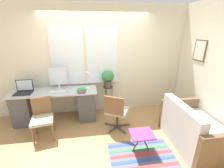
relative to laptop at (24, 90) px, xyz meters
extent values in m
plane|color=tan|center=(1.66, -0.28, -0.83)|extent=(14.00, 14.00, 0.00)
cube|color=beige|center=(1.66, 0.39, 0.52)|extent=(9.00, 0.06, 2.70)
cube|color=silver|center=(0.97, 0.35, 0.68)|extent=(0.81, 0.02, 1.39)
cube|color=white|center=(0.97, 0.34, 0.68)|extent=(0.74, 0.01, 1.32)
cube|color=silver|center=(1.81, 0.35, 0.68)|extent=(0.81, 0.02, 1.39)
cube|color=white|center=(1.81, 0.34, 0.68)|extent=(0.74, 0.01, 1.32)
cube|color=silver|center=(1.39, 0.36, 0.00)|extent=(1.69, 0.11, 0.04)
cube|color=beige|center=(3.94, -0.28, 0.52)|extent=(0.06, 9.00, 2.70)
cube|color=brown|center=(3.90, -0.34, 0.85)|extent=(0.02, 0.35, 0.46)
cube|color=silver|center=(3.89, -0.34, 0.85)|extent=(0.01, 0.30, 0.41)
cube|color=#B2B7BC|center=(0.65, 0.01, -0.08)|extent=(1.95, 0.59, 0.03)
cube|color=#4C4C51|center=(-0.09, 0.01, -0.46)|extent=(0.40, 0.51, 0.74)
cube|color=#4C4C51|center=(1.38, 0.01, -0.46)|extent=(0.40, 0.51, 0.74)
cube|color=black|center=(0.00, -0.05, -0.05)|extent=(0.36, 0.26, 0.02)
cube|color=black|center=(0.00, 0.09, 0.09)|extent=(0.36, 0.04, 0.26)
cube|color=silver|center=(0.00, 0.09, 0.09)|extent=(0.32, 0.03, 0.23)
cylinder|color=silver|center=(0.74, 0.12, -0.05)|extent=(0.18, 0.18, 0.02)
cylinder|color=silver|center=(0.74, 0.12, 0.01)|extent=(0.05, 0.05, 0.11)
cube|color=silver|center=(0.74, 0.13, 0.26)|extent=(0.39, 0.02, 0.40)
cube|color=silver|center=(0.74, 0.11, 0.26)|extent=(0.37, 0.01, 0.38)
cube|color=silver|center=(0.72, -0.08, -0.05)|extent=(0.35, 0.13, 0.02)
ellipsoid|color=silver|center=(0.99, -0.10, -0.04)|extent=(0.04, 0.07, 0.03)
cylinder|color=white|center=(1.42, 0.09, -0.05)|extent=(0.12, 0.12, 0.01)
cylinder|color=white|center=(1.42, 0.09, 0.13)|extent=(0.02, 0.02, 0.36)
ellipsoid|color=white|center=(1.42, 0.09, 0.33)|extent=(0.09, 0.09, 0.06)
cube|color=purple|center=(1.29, -0.17, -0.04)|extent=(0.18, 0.18, 0.04)
cube|color=olive|center=(1.28, -0.18, -0.01)|extent=(0.19, 0.18, 0.03)
cube|color=green|center=(1.28, -0.18, 0.02)|extent=(0.21, 0.17, 0.02)
cylinder|color=brown|center=(0.35, -0.83, -0.63)|extent=(0.04, 0.04, 0.41)
cylinder|color=brown|center=(0.71, -0.77, -0.63)|extent=(0.04, 0.04, 0.41)
cylinder|color=brown|center=(0.29, -0.48, -0.63)|extent=(0.04, 0.04, 0.41)
cylinder|color=brown|center=(0.64, -0.42, -0.63)|extent=(0.04, 0.04, 0.41)
cube|color=#B2A893|center=(0.50, -0.62, -0.42)|extent=(0.47, 0.46, 0.06)
cube|color=brown|center=(0.46, -0.42, -0.20)|extent=(0.37, 0.10, 0.38)
cube|color=#47474C|center=(1.91, -0.43, -0.82)|extent=(0.28, 0.18, 0.03)
cube|color=#47474C|center=(1.93, -0.60, -0.82)|extent=(0.25, 0.23, 0.03)
cube|color=#47474C|center=(2.11, -0.64, -0.82)|extent=(0.16, 0.29, 0.03)
cube|color=#47474C|center=(2.19, -0.48, -0.82)|extent=(0.30, 0.07, 0.03)
cube|color=#47474C|center=(2.07, -0.35, -0.82)|extent=(0.09, 0.30, 0.03)
cylinder|color=#333338|center=(2.04, -0.50, -0.62)|extent=(0.04, 0.04, 0.38)
cube|color=#B2A893|center=(2.04, -0.50, -0.40)|extent=(0.60, 0.59, 0.06)
cube|color=brown|center=(1.93, -0.70, -0.17)|extent=(0.38, 0.23, 0.39)
cube|color=beige|center=(3.43, -1.24, -0.60)|extent=(0.85, 1.10, 0.46)
cube|color=beige|center=(3.08, -1.24, -0.17)|extent=(0.16, 1.10, 0.41)
cube|color=brown|center=(3.43, -1.84, -0.49)|extent=(0.85, 0.09, 0.68)
cube|color=brown|center=(3.43, -0.65, -0.49)|extent=(0.85, 0.09, 0.68)
cylinder|color=#333338|center=(1.93, 0.22, -0.11)|extent=(0.25, 0.25, 0.02)
cylinder|color=#333338|center=(2.03, 0.22, -0.48)|extent=(0.01, 0.01, 0.71)
cylinder|color=#333338|center=(1.87, 0.31, -0.48)|extent=(0.01, 0.01, 0.71)
cylinder|color=#333338|center=(1.87, 0.13, -0.48)|extent=(0.01, 0.01, 0.71)
cylinder|color=#514C47|center=(1.93, 0.22, -0.02)|extent=(0.18, 0.18, 0.16)
ellipsoid|color=#388442|center=(1.93, 0.22, 0.19)|extent=(0.31, 0.31, 0.28)
cube|color=#565B6B|center=(2.34, -1.36, -0.83)|extent=(1.16, 0.74, 0.01)
cube|color=#C63838|center=(2.34, -1.63, -0.83)|extent=(1.14, 0.06, 0.00)
cube|color=#334C99|center=(2.34, -1.50, -0.83)|extent=(1.14, 0.06, 0.00)
cube|color=#C63838|center=(2.34, -1.36, -0.83)|extent=(1.14, 0.06, 0.00)
cube|color=#388E4C|center=(2.34, -1.23, -0.83)|extent=(1.14, 0.06, 0.00)
cube|color=#334C99|center=(2.34, -1.09, -0.83)|extent=(1.14, 0.06, 0.00)
cube|color=#93337A|center=(2.35, -1.27, -0.46)|extent=(0.41, 0.35, 0.02)
cylinder|color=#4C3D2D|center=(2.28, -1.27, -0.65)|extent=(0.20, 0.02, 0.37)
cylinder|color=#4C3D2D|center=(2.42, -1.27, -0.65)|extent=(0.20, 0.02, 0.37)
camera|label=1|loc=(1.50, -3.36, 1.28)|focal=24.00mm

